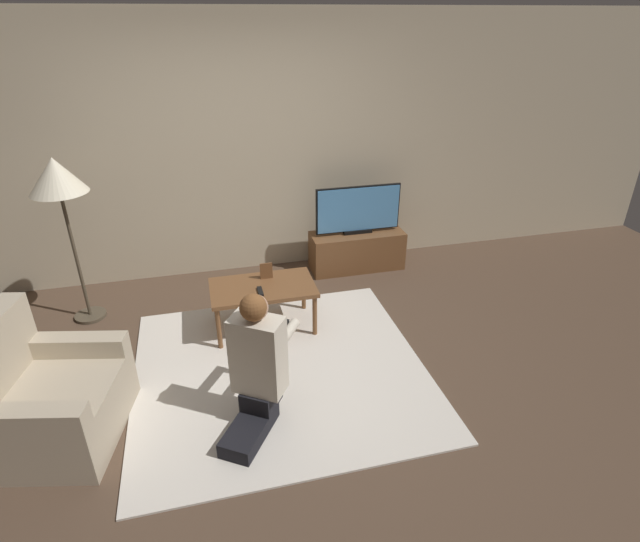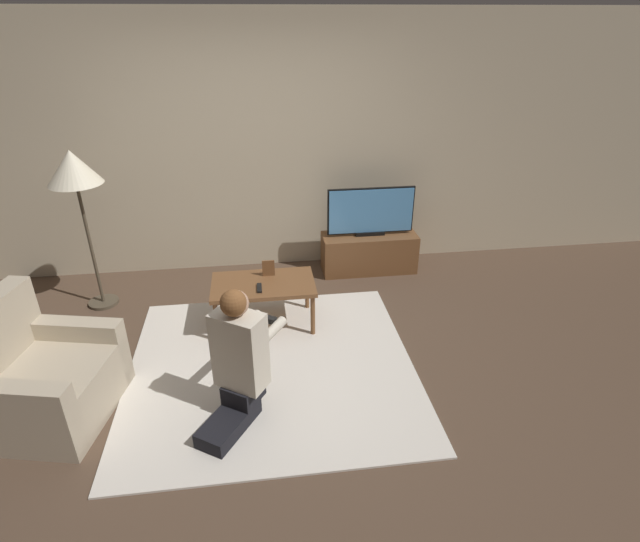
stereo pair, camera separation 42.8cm
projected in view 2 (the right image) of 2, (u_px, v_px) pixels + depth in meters
ground_plane at (272, 368)px, 3.99m from camera, size 10.00×10.00×0.00m
wall_back at (257, 148)px, 5.09m from camera, size 10.00×0.06×2.60m
rug at (272, 367)px, 3.99m from camera, size 2.25×2.16×0.02m
tv_stand at (369, 253)px, 5.43m from camera, size 1.01×0.36×0.42m
tv at (371, 211)px, 5.22m from camera, size 0.92×0.08×0.52m
coffee_table at (263, 287)px, 4.38m from camera, size 0.90×0.53×0.43m
floor_lamp at (74, 174)px, 4.29m from camera, size 0.46×0.46×1.51m
armchair at (42, 381)px, 3.43m from camera, size 0.96×1.01×0.86m
person_kneeling at (239, 359)px, 3.31m from camera, size 0.67×0.83×0.99m
picture_frame at (268, 268)px, 4.44m from camera, size 0.11×0.01×0.15m
remote at (259, 288)px, 4.26m from camera, size 0.04×0.15×0.02m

